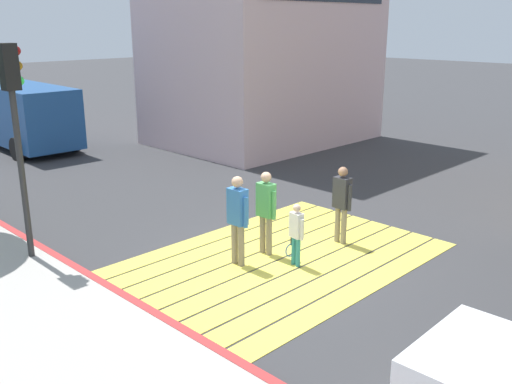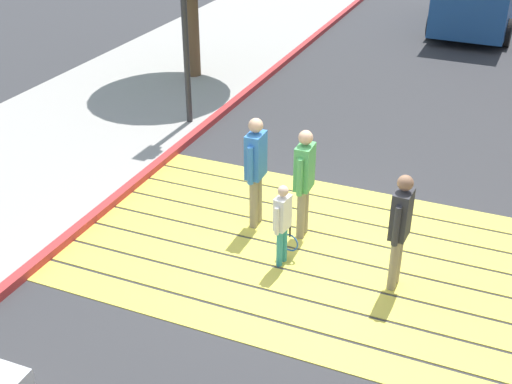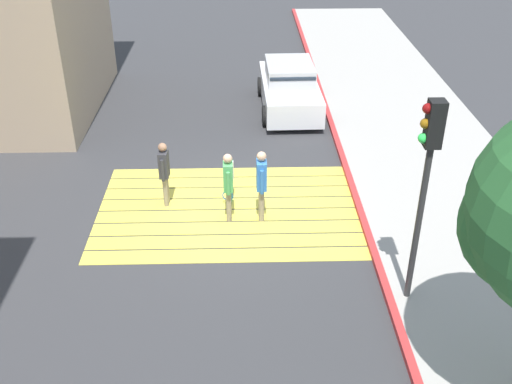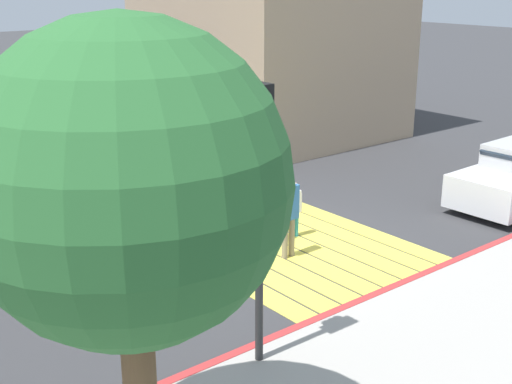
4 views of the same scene
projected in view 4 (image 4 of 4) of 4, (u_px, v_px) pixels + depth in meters
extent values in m
plane|color=#38383A|center=(278.00, 241.00, 14.89)|extent=(120.00, 120.00, 0.00)
cube|color=#EAD64C|center=(339.00, 221.00, 16.04)|extent=(6.40, 0.50, 0.01)
cube|color=#EAD64C|center=(323.00, 227.00, 15.72)|extent=(6.40, 0.50, 0.01)
cube|color=#EAD64C|center=(305.00, 232.00, 15.39)|extent=(6.40, 0.50, 0.01)
cube|color=#EAD64C|center=(287.00, 238.00, 15.06)|extent=(6.40, 0.50, 0.01)
cube|color=#EAD64C|center=(268.00, 244.00, 14.73)|extent=(6.40, 0.50, 0.01)
cube|color=#EAD64C|center=(249.00, 250.00, 14.40)|extent=(6.40, 0.50, 0.01)
cube|color=#EAD64C|center=(228.00, 256.00, 14.07)|extent=(6.40, 0.50, 0.01)
cube|color=#EAD64C|center=(206.00, 263.00, 13.74)|extent=(6.40, 0.50, 0.01)
cube|color=#ADA8A0|center=(508.00, 340.00, 10.73)|extent=(4.80, 40.00, 0.12)
cube|color=#BC3333|center=(393.00, 289.00, 12.47)|extent=(0.16, 40.00, 0.13)
cube|color=tan|center=(268.00, 0.00, 23.81)|extent=(8.00, 7.00, 9.43)
cube|color=#1E2833|center=(509.00, 164.00, 16.42)|extent=(1.48, 0.36, 0.49)
cylinder|color=black|center=(461.00, 194.00, 16.99)|extent=(0.23, 0.66, 0.66)
cylinder|color=#2D2D2D|center=(259.00, 262.00, 9.63)|extent=(0.12, 0.12, 3.40)
cube|color=black|center=(259.00, 115.00, 8.97)|extent=(0.28, 0.28, 0.84)
sphere|color=maroon|center=(252.00, 92.00, 9.01)|extent=(0.18, 0.18, 0.18)
sphere|color=#956310|center=(252.00, 112.00, 9.09)|extent=(0.18, 0.18, 0.18)
sphere|color=#35FF59|center=(252.00, 132.00, 9.17)|extent=(0.18, 0.18, 0.18)
sphere|color=#2D6B33|center=(128.00, 182.00, 6.43)|extent=(3.20, 3.20, 3.20)
sphere|color=#2D6B33|center=(127.00, 200.00, 7.18)|extent=(1.92, 1.92, 1.92)
cylinder|color=gray|center=(285.00, 239.00, 13.85)|extent=(0.13, 0.13, 0.85)
cylinder|color=gray|center=(292.00, 237.00, 13.96)|extent=(0.13, 0.13, 0.85)
cube|color=#3372BF|center=(289.00, 202.00, 13.67)|extent=(0.24, 0.38, 0.71)
sphere|color=tan|center=(289.00, 179.00, 13.52)|extent=(0.22, 0.22, 0.22)
cylinder|color=#3372BF|center=(281.00, 208.00, 13.56)|extent=(0.09, 0.09, 0.60)
cylinder|color=#3372BF|center=(297.00, 203.00, 13.82)|extent=(0.09, 0.09, 0.60)
cylinder|color=gray|center=(261.00, 229.00, 14.44)|extent=(0.12, 0.12, 0.83)
cylinder|color=gray|center=(268.00, 227.00, 14.55)|extent=(0.12, 0.12, 0.83)
cube|color=#4CA559|center=(265.00, 194.00, 14.26)|extent=(0.23, 0.37, 0.69)
sphere|color=tan|center=(265.00, 173.00, 14.12)|extent=(0.21, 0.21, 0.21)
cylinder|color=#4CA559|center=(257.00, 199.00, 14.15)|extent=(0.09, 0.09, 0.59)
cylinder|color=#4CA559|center=(272.00, 195.00, 14.41)|extent=(0.09, 0.09, 0.59)
cylinder|color=gray|center=(243.00, 204.00, 16.05)|extent=(0.12, 0.12, 0.80)
cylinder|color=gray|center=(249.00, 202.00, 16.14)|extent=(0.12, 0.12, 0.80)
cube|color=#333338|center=(246.00, 173.00, 15.87)|extent=(0.24, 0.36, 0.67)
sphere|color=#9E7051|center=(246.00, 155.00, 15.73)|extent=(0.21, 0.21, 0.21)
cylinder|color=#333338|center=(239.00, 178.00, 15.78)|extent=(0.09, 0.09, 0.57)
cylinder|color=#333338|center=(253.00, 175.00, 16.00)|extent=(0.09, 0.09, 0.57)
cylinder|color=teal|center=(292.00, 225.00, 14.98)|extent=(0.09, 0.09, 0.60)
cylinder|color=teal|center=(296.00, 224.00, 15.04)|extent=(0.09, 0.09, 0.60)
cube|color=white|center=(294.00, 201.00, 14.84)|extent=(0.20, 0.28, 0.50)
sphere|color=beige|center=(295.00, 186.00, 14.74)|extent=(0.15, 0.15, 0.15)
cylinder|color=white|center=(288.00, 205.00, 14.78)|extent=(0.06, 0.06, 0.42)
cylinder|color=white|center=(300.00, 202.00, 14.94)|extent=(0.06, 0.06, 0.42)
cylinder|color=black|center=(287.00, 217.00, 14.89)|extent=(0.03, 0.03, 0.28)
torus|color=blue|center=(286.00, 227.00, 14.96)|extent=(0.28, 0.07, 0.28)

